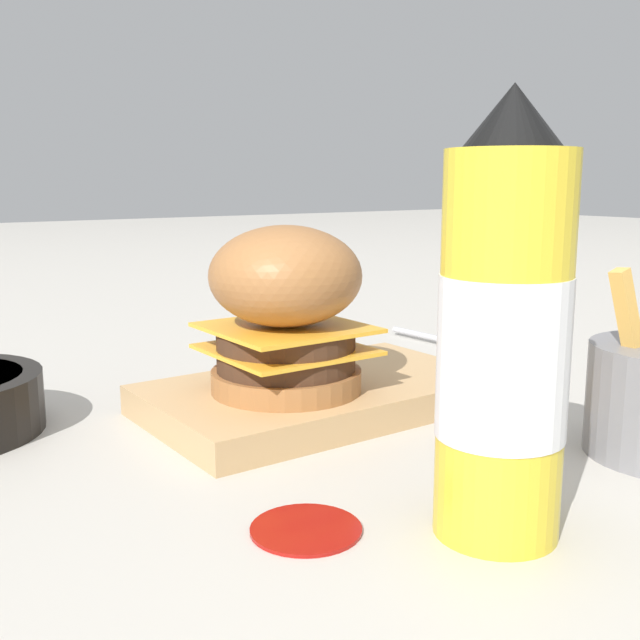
# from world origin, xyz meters

# --- Properties ---
(ground_plane) EXTENTS (6.00, 6.00, 0.00)m
(ground_plane) POSITION_xyz_m (0.00, 0.00, 0.00)
(ground_plane) COLOR #B7B2A8
(serving_board) EXTENTS (0.27, 0.16, 0.02)m
(serving_board) POSITION_xyz_m (-0.05, 0.04, 0.01)
(serving_board) COLOR tan
(serving_board) RESTS_ON ground_plane
(burger) EXTENTS (0.12, 0.12, 0.13)m
(burger) POSITION_xyz_m (-0.09, 0.03, 0.09)
(burger) COLOR #9E6638
(burger) RESTS_ON serving_board
(ketchup_bottle) EXTENTS (0.07, 0.07, 0.23)m
(ketchup_bottle) POSITION_xyz_m (-0.10, -0.19, 0.10)
(ketchup_bottle) COLOR yellow
(ketchup_bottle) RESTS_ON ground_plane
(spoon) EXTENTS (0.04, 0.17, 0.01)m
(spoon) POSITION_xyz_m (0.20, 0.10, 0.01)
(spoon) COLOR #B2B2B7
(spoon) RESTS_ON ground_plane
(ketchup_puddle) EXTENTS (0.06, 0.06, 0.00)m
(ketchup_puddle) POSITION_xyz_m (-0.18, -0.13, 0.00)
(ketchup_puddle) COLOR #9E140F
(ketchup_puddle) RESTS_ON ground_plane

